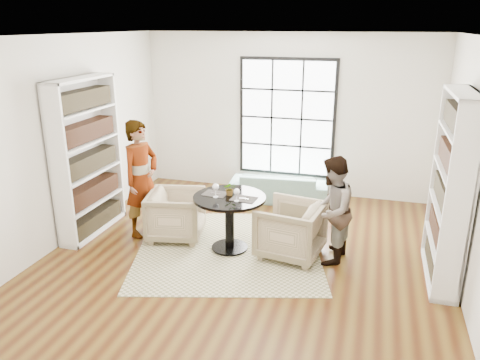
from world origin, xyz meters
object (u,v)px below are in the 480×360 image
(sofa, at_px, (279,186))
(person_right, at_px, (331,210))
(wine_glass_right, at_px, (237,192))
(flower_centerpiece, at_px, (230,189))
(armchair_right, at_px, (290,230))
(armchair_left, at_px, (176,215))
(wine_glass_left, at_px, (216,187))
(person_left, at_px, (141,179))
(pedestal_table, at_px, (230,211))

(sofa, relative_size, person_right, 1.19)
(wine_glass_right, xyz_separation_m, flower_centerpiece, (-0.16, 0.21, -0.04))
(sofa, height_order, armchair_right, armchair_right)
(armchair_left, bearing_deg, flower_centerpiece, -107.60)
(armchair_left, height_order, wine_glass_right, wine_glass_right)
(person_right, relative_size, wine_glass_right, 7.99)
(person_right, distance_m, wine_glass_left, 1.62)
(armchair_right, xyz_separation_m, person_right, (0.55, 0.00, 0.36))
(wine_glass_right, distance_m, flower_centerpiece, 0.27)
(sofa, xyz_separation_m, wine_glass_right, (-0.12, -2.33, 0.69))
(armchair_left, xyz_separation_m, wine_glass_left, (0.72, -0.23, 0.59))
(person_left, height_order, wine_glass_right, person_left)
(person_left, relative_size, flower_centerpiece, 9.15)
(armchair_left, distance_m, person_right, 2.35)
(person_right, bearing_deg, flower_centerpiece, -82.18)
(armchair_left, bearing_deg, sofa, -41.66)
(armchair_left, height_order, wine_glass_left, wine_glass_left)
(sofa, xyz_separation_m, armchair_right, (0.60, -2.12, 0.13))
(pedestal_table, relative_size, wine_glass_left, 5.09)
(pedestal_table, height_order, wine_glass_left, wine_glass_left)
(pedestal_table, bearing_deg, person_left, 174.02)
(wine_glass_left, bearing_deg, person_right, 4.94)
(armchair_right, relative_size, person_right, 0.58)
(armchair_left, xyz_separation_m, armchair_right, (1.77, -0.09, 0.02))
(pedestal_table, height_order, armchair_right, pedestal_table)
(sofa, distance_m, wine_glass_left, 2.41)
(wine_glass_left, distance_m, flower_centerpiece, 0.22)
(pedestal_table, xyz_separation_m, armchair_right, (0.87, 0.06, -0.20))
(person_left, bearing_deg, armchair_right, -75.01)
(armchair_left, xyz_separation_m, flower_centerpiece, (0.89, -0.09, 0.54))
(sofa, xyz_separation_m, wine_glass_left, (-0.45, -2.26, 0.71))
(armchair_right, bearing_deg, pedestal_table, -77.03)
(pedestal_table, relative_size, flower_centerpiece, 5.23)
(armchair_left, bearing_deg, wine_glass_right, -117.71)
(armchair_left, relative_size, wine_glass_left, 4.06)
(armchair_right, bearing_deg, person_left, -83.21)
(armchair_left, distance_m, wine_glass_left, 0.96)
(wine_glass_right, bearing_deg, pedestal_table, 135.26)
(pedestal_table, distance_m, person_left, 1.49)
(sofa, relative_size, armchair_right, 2.07)
(sofa, distance_m, person_right, 2.46)
(person_right, bearing_deg, wine_glass_left, -77.25)
(person_right, bearing_deg, sofa, -143.75)
(sofa, xyz_separation_m, flower_centerpiece, (-0.28, -2.12, 0.66))
(flower_centerpiece, bearing_deg, person_right, 0.01)
(wine_glass_left, bearing_deg, armchair_left, 162.26)
(wine_glass_left, height_order, wine_glass_right, wine_glass_left)
(pedestal_table, bearing_deg, armchair_left, 170.41)
(wine_glass_left, distance_m, wine_glass_right, 0.34)
(wine_glass_right, bearing_deg, wine_glass_left, 167.75)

